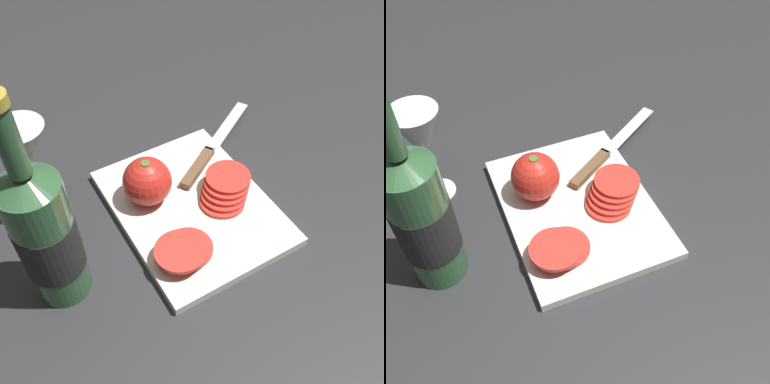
# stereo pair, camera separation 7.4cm
# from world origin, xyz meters

# --- Properties ---
(ground_plane) EXTENTS (3.00, 3.00, 0.00)m
(ground_plane) POSITION_xyz_m (0.00, 0.00, 0.00)
(ground_plane) COLOR #28282B
(cutting_board) EXTENTS (0.32, 0.24, 0.02)m
(cutting_board) POSITION_xyz_m (0.06, 0.02, 0.01)
(cutting_board) COLOR silver
(cutting_board) RESTS_ON ground_plane
(wine_bottle) EXTENTS (0.08, 0.08, 0.35)m
(wine_bottle) POSITION_xyz_m (0.09, -0.22, 0.12)
(wine_bottle) COLOR #2D5633
(wine_bottle) RESTS_ON ground_plane
(wine_glass) EXTENTS (0.08, 0.08, 0.18)m
(wine_glass) POSITION_xyz_m (-0.07, -0.20, 0.13)
(wine_glass) COLOR silver
(wine_glass) RESTS_ON ground_plane
(whole_tomato) EXTENTS (0.08, 0.08, 0.08)m
(whole_tomato) POSITION_xyz_m (0.01, -0.04, 0.06)
(whole_tomato) COLOR red
(whole_tomato) RESTS_ON cutting_board
(knife) EXTENTS (0.16, 0.24, 0.01)m
(knife) POSITION_xyz_m (-0.02, 0.10, 0.02)
(knife) COLOR silver
(knife) RESTS_ON cutting_board
(tomato_slice_stack_near) EXTENTS (0.09, 0.10, 0.03)m
(tomato_slice_stack_near) POSITION_xyz_m (0.15, -0.05, 0.03)
(tomato_slice_stack_near) COLOR red
(tomato_slice_stack_near) RESTS_ON cutting_board
(tomato_slice_stack_far) EXTENTS (0.10, 0.10, 0.03)m
(tomato_slice_stack_far) POSITION_xyz_m (0.08, 0.08, 0.03)
(tomato_slice_stack_far) COLOR red
(tomato_slice_stack_far) RESTS_ON cutting_board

